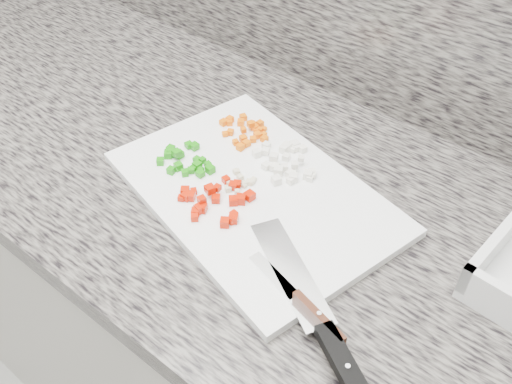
{
  "coord_description": "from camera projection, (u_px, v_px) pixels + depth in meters",
  "views": [
    {
      "loc": [
        0.46,
        0.91,
        1.51
      ],
      "look_at": [
        0.07,
        1.39,
        0.93
      ],
      "focal_mm": 40.0,
      "sensor_mm": 36.0,
      "label": 1
    }
  ],
  "objects": [
    {
      "name": "red_pepper_pile",
      "position": [
        216.0,
        201.0,
        0.85
      ],
      "size": [
        0.11,
        0.11,
        0.02
      ],
      "color": "red",
      "rests_on": "cutting_board"
    },
    {
      "name": "countertop",
      "position": [
        240.0,
        181.0,
        0.94
      ],
      "size": [
        3.96,
        0.64,
        0.04
      ],
      "primitive_type": "cube",
      "color": "#656159",
      "rests_on": "cabinet"
    },
    {
      "name": "onion_pile",
      "position": [
        286.0,
        162.0,
        0.91
      ],
      "size": [
        0.12,
        0.11,
        0.02
      ],
      "color": "white",
      "rests_on": "cutting_board"
    },
    {
      "name": "paring_knife",
      "position": [
        307.0,
        307.0,
        0.71
      ],
      "size": [
        0.17,
        0.06,
        0.02
      ],
      "rotation": [
        0.0,
        0.0,
        -0.25
      ],
      "color": "white",
      "rests_on": "cutting_board"
    },
    {
      "name": "chef_knife",
      "position": [
        325.0,
        333.0,
        0.68
      ],
      "size": [
        0.29,
        0.19,
        0.02
      ],
      "rotation": [
        0.0,
        0.0,
        -0.53
      ],
      "color": "white",
      "rests_on": "cutting_board"
    },
    {
      "name": "carrot_pile",
      "position": [
        244.0,
        130.0,
        0.97
      ],
      "size": [
        0.1,
        0.08,
        0.02
      ],
      "color": "#EC6405",
      "rests_on": "cutting_board"
    },
    {
      "name": "cutting_board",
      "position": [
        254.0,
        192.0,
        0.88
      ],
      "size": [
        0.49,
        0.39,
        0.01
      ],
      "primitive_type": "cube",
      "rotation": [
        0.0,
        0.0,
        -0.24
      ],
      "color": "white",
      "rests_on": "countertop"
    },
    {
      "name": "green_pepper_pile",
      "position": [
        184.0,
        159.0,
        0.92
      ],
      "size": [
        0.1,
        0.08,
        0.02
      ],
      "color": "#19880C",
      "rests_on": "cutting_board"
    },
    {
      "name": "garlic_pile",
      "position": [
        241.0,
        181.0,
        0.88
      ],
      "size": [
        0.04,
        0.05,
        0.01
      ],
      "color": "beige",
      "rests_on": "cutting_board"
    },
    {
      "name": "cabinet",
      "position": [
        244.0,
        334.0,
        1.25
      ],
      "size": [
        3.92,
        0.62,
        0.86
      ],
      "primitive_type": "cube",
      "color": "beige",
      "rests_on": "ground"
    }
  ]
}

